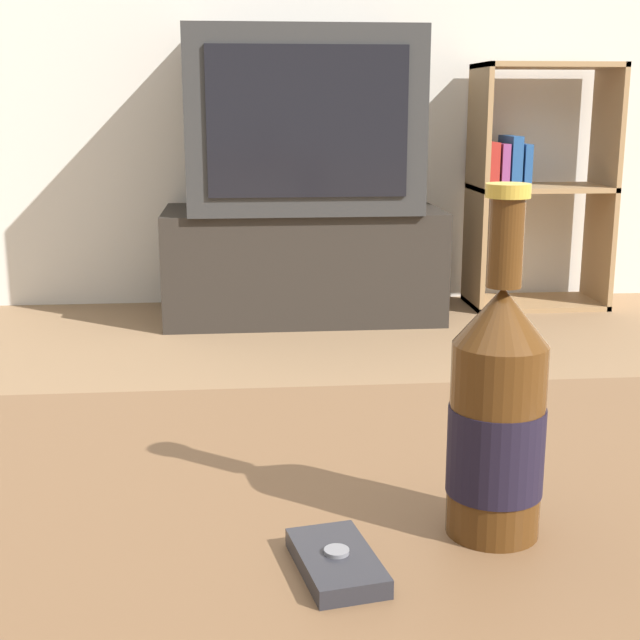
{
  "coord_description": "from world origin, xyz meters",
  "views": [
    {
      "loc": [
        -0.0,
        -0.69,
        0.81
      ],
      "look_at": [
        0.08,
        0.23,
        0.58
      ],
      "focal_mm": 50.0,
      "sensor_mm": 36.0,
      "label": 1
    }
  ],
  "objects_px": {
    "tv_stand": "(303,263)",
    "beer_bottle": "(501,416)",
    "cell_phone": "(341,562)",
    "television": "(303,121)",
    "bookshelf": "(534,183)"
  },
  "relations": [
    {
      "from": "bookshelf",
      "to": "cell_phone",
      "type": "height_order",
      "value": "bookshelf"
    },
    {
      "from": "tv_stand",
      "to": "beer_bottle",
      "type": "bearing_deg",
      "value": -91.15
    },
    {
      "from": "television",
      "to": "bookshelf",
      "type": "distance_m",
      "value": 0.98
    },
    {
      "from": "television",
      "to": "cell_phone",
      "type": "bearing_deg",
      "value": -93.72
    },
    {
      "from": "tv_stand",
      "to": "television",
      "type": "distance_m",
      "value": 0.54
    },
    {
      "from": "cell_phone",
      "to": "beer_bottle",
      "type": "bearing_deg",
      "value": 10.43
    },
    {
      "from": "television",
      "to": "bookshelf",
      "type": "xyz_separation_m",
      "value": [
        0.94,
        0.11,
        -0.25
      ]
    },
    {
      "from": "tv_stand",
      "to": "beer_bottle",
      "type": "xyz_separation_m",
      "value": [
        -0.06,
        -2.77,
        0.37
      ]
    },
    {
      "from": "tv_stand",
      "to": "television",
      "type": "xyz_separation_m",
      "value": [
        0.0,
        -0.0,
        0.54
      ]
    },
    {
      "from": "television",
      "to": "bookshelf",
      "type": "height_order",
      "value": "television"
    },
    {
      "from": "bookshelf",
      "to": "beer_bottle",
      "type": "relative_size",
      "value": 3.58
    },
    {
      "from": "bookshelf",
      "to": "beer_bottle",
      "type": "xyz_separation_m",
      "value": [
        -0.99,
        -2.88,
        0.08
      ]
    },
    {
      "from": "bookshelf",
      "to": "cell_phone",
      "type": "xyz_separation_m",
      "value": [
        -1.12,
        -2.93,
        -0.01
      ]
    },
    {
      "from": "television",
      "to": "tv_stand",
      "type": "bearing_deg",
      "value": 90.0
    },
    {
      "from": "tv_stand",
      "to": "cell_phone",
      "type": "relative_size",
      "value": 10.33
    }
  ]
}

